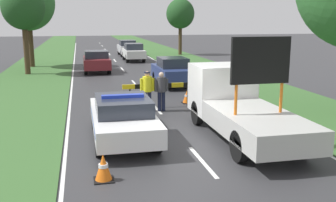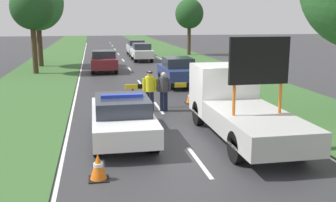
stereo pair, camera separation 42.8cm
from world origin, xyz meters
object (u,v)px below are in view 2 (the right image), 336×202
(work_truck, at_px, (237,104))
(traffic_cone_centre_front, at_px, (190,97))
(roadside_tree_mid_right, at_px, (32,8))
(roadside_tree_near_left, at_px, (189,14))
(queued_car_wagon_maroon, at_px, (104,61))
(queued_car_sedan_silver, at_px, (136,48))
(pedestrian_civilian, at_px, (164,88))
(queued_car_hatch_blue, at_px, (178,71))
(police_car, at_px, (122,117))
(road_barrier, at_px, (162,87))
(roadside_tree_near_right, at_px, (37,3))
(queued_car_van_white, at_px, (142,52))
(police_officer, at_px, (150,88))
(traffic_cone_near_police, at_px, (98,167))

(work_truck, bearing_deg, traffic_cone_centre_front, -86.06)
(roadside_tree_mid_right, bearing_deg, roadside_tree_near_left, 40.87)
(queued_car_wagon_maroon, relative_size, roadside_tree_near_left, 0.68)
(work_truck, relative_size, queued_car_sedan_silver, 1.38)
(roadside_tree_near_left, bearing_deg, queued_car_wagon_maroon, -127.81)
(work_truck, height_order, roadside_tree_near_left, roadside_tree_near_left)
(pedestrian_civilian, xyz_separation_m, queued_car_hatch_blue, (1.95, 6.29, -0.15))
(police_car, height_order, queued_car_sedan_silver, queued_car_sedan_silver)
(road_barrier, xyz_separation_m, queued_car_sedan_silver, (1.59, 25.13, -0.07))
(roadside_tree_mid_right, bearing_deg, queued_car_hatch_blue, -37.12)
(queued_car_hatch_blue, bearing_deg, queued_car_sedan_silver, -89.10)
(traffic_cone_centre_front, bearing_deg, roadside_tree_near_right, 118.00)
(queued_car_van_white, xyz_separation_m, roadside_tree_near_left, (5.77, 5.09, 3.49))
(work_truck, xyz_separation_m, traffic_cone_centre_front, (-0.31, 5.25, -0.77))
(roadside_tree_near_right, relative_size, roadside_tree_mid_right, 1.18)
(roadside_tree_mid_right, bearing_deg, traffic_cone_centre_front, -54.28)
(queued_car_van_white, bearing_deg, queued_car_wagon_maroon, 62.57)
(road_barrier, distance_m, queued_car_sedan_silver, 25.18)
(road_barrier, bearing_deg, roadside_tree_near_right, 106.91)
(police_car, height_order, road_barrier, police_car)
(police_officer, xyz_separation_m, queued_car_sedan_silver, (2.23, 25.76, -0.19))
(roadside_tree_near_left, distance_m, roadside_tree_near_right, 16.48)
(roadside_tree_near_left, bearing_deg, work_truck, -100.67)
(road_barrier, height_order, roadside_tree_mid_right, roadside_tree_mid_right)
(queued_car_wagon_maroon, xyz_separation_m, queued_car_sedan_silver, (3.78, 12.65, 0.02))
(police_car, bearing_deg, police_officer, 73.14)
(police_car, distance_m, pedestrian_civilian, 4.23)
(traffic_cone_near_police, height_order, queued_car_van_white, queued_car_van_white)
(traffic_cone_near_police, height_order, queued_car_wagon_maroon, queued_car_wagon_maroon)
(police_car, height_order, queued_car_van_white, queued_car_van_white)
(traffic_cone_near_police, xyz_separation_m, queued_car_hatch_blue, (4.82, 13.20, 0.50))
(roadside_tree_near_left, bearing_deg, traffic_cone_centre_front, -103.62)
(queued_car_hatch_blue, distance_m, queued_car_wagon_maroon, 8.02)
(pedestrian_civilian, xyz_separation_m, queued_car_sedan_silver, (1.64, 25.84, -0.16))
(roadside_tree_near_right, bearing_deg, traffic_cone_centre_front, -62.00)
(police_officer, xyz_separation_m, roadside_tree_near_left, (7.91, 25.29, 3.31))
(traffic_cone_near_police, xyz_separation_m, roadside_tree_near_right, (-4.26, 24.40, 4.74))
(traffic_cone_centre_front, bearing_deg, queued_car_sedan_silver, 89.63)
(queued_car_van_white, relative_size, roadside_tree_mid_right, 0.71)
(work_truck, xyz_separation_m, roadside_tree_near_left, (5.53, 29.33, 3.25))
(police_officer, xyz_separation_m, pedestrian_civilian, (0.59, -0.08, -0.04))
(police_car, bearing_deg, queued_car_sedan_silver, 87.05)
(roadside_tree_near_left, bearing_deg, pedestrian_civilian, -106.09)
(police_officer, distance_m, roadside_tree_mid_right, 14.86)
(police_car, distance_m, traffic_cone_near_police, 3.35)
(work_truck, bearing_deg, pedestrian_civilian, -65.06)
(traffic_cone_near_police, distance_m, queued_car_wagon_maroon, 20.12)
(police_car, distance_m, roadside_tree_near_left, 30.75)
(roadside_tree_near_right, bearing_deg, queued_car_sedan_silver, 43.58)
(police_officer, distance_m, queued_car_hatch_blue, 6.71)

